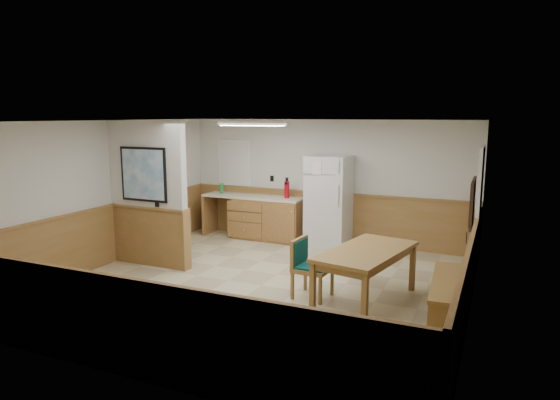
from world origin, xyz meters
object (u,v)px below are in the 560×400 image
at_px(refrigerator, 329,202).
at_px(dining_chair, 307,263).
at_px(dining_bench, 447,287).
at_px(fire_extinguisher, 287,189).
at_px(soap_bottle, 222,188).
at_px(dining_table, 366,256).

relative_size(refrigerator, dining_chair, 2.13).
relative_size(refrigerator, dining_bench, 1.04).
height_order(fire_extinguisher, soap_bottle, fire_extinguisher).
height_order(dining_chair, fire_extinguisher, fire_extinguisher).
height_order(refrigerator, dining_bench, refrigerator).
xyz_separation_m(dining_table, fire_extinguisher, (-2.36, 2.70, 0.43)).
xyz_separation_m(dining_bench, dining_chair, (-1.91, -0.17, 0.15)).
height_order(dining_table, fire_extinguisher, fire_extinguisher).
xyz_separation_m(dining_bench, fire_extinguisher, (-3.44, 2.67, 0.74)).
distance_m(refrigerator, fire_extinguisher, 0.95).
bearing_deg(fire_extinguisher, dining_table, -50.50).
height_order(dining_bench, soap_bottle, soap_bottle).
distance_m(refrigerator, dining_table, 3.00).
height_order(refrigerator, dining_table, refrigerator).
bearing_deg(fire_extinguisher, refrigerator, -6.52).
bearing_deg(fire_extinguisher, dining_bench, -39.50).
height_order(dining_table, dining_chair, dining_chair).
bearing_deg(dining_chair, fire_extinguisher, 122.50).
distance_m(dining_bench, dining_chair, 1.92).
height_order(dining_chair, soap_bottle, soap_bottle).
bearing_deg(refrigerator, dining_table, -59.12).
height_order(refrigerator, soap_bottle, refrigerator).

